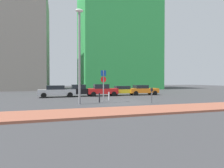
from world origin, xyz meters
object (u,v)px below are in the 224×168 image
object	(u,v)px
parked_car_orange	(142,90)
parked_car_red	(102,90)
parking_sign_post	(103,82)
parking_meter	(152,93)
traffic_bollard_near	(109,96)
parked_car_black	(80,90)
traffic_bollard_mid	(99,98)
parked_car_yellow	(123,90)
parked_car_silver	(57,91)
street_lamp	(79,49)

from	to	relation	value
parked_car_orange	parked_car_red	bearing A→B (deg)	-179.52
parking_sign_post	parking_meter	bearing A→B (deg)	-32.64
parking_sign_post	traffic_bollard_near	bearing A→B (deg)	50.83
parked_car_orange	traffic_bollard_near	world-z (taller)	parked_car_orange
parked_car_black	traffic_bollard_mid	bearing A→B (deg)	-82.56
parked_car_orange	parking_meter	bearing A→B (deg)	-111.29
parked_car_yellow	parked_car_silver	bearing A→B (deg)	-177.02
parking_sign_post	traffic_bollard_mid	size ratio (longest dim) A/B	3.41
parked_car_yellow	traffic_bollard_near	bearing A→B (deg)	-122.84
parked_car_red	traffic_bollard_mid	world-z (taller)	parked_car_red
parked_car_orange	parked_car_silver	bearing A→B (deg)	-179.14
traffic_bollard_near	traffic_bollard_mid	size ratio (longest dim) A/B	0.96
parked_car_yellow	parking_sign_post	world-z (taller)	parking_sign_post
parked_car_black	parking_sign_post	size ratio (longest dim) A/B	1.28
parking_meter	parked_car_orange	bearing A→B (deg)	68.71
parked_car_orange	parked_car_black	bearing A→B (deg)	178.28
parked_car_red	parked_car_yellow	world-z (taller)	parked_car_red
parking_meter	traffic_bollard_mid	size ratio (longest dim) A/B	1.53
traffic_bollard_mid	street_lamp	bearing A→B (deg)	-159.54
parking_sign_post	traffic_bollard_mid	world-z (taller)	parking_sign_post
street_lamp	traffic_bollard_mid	size ratio (longest dim) A/B	9.10
parked_car_yellow	traffic_bollard_near	world-z (taller)	parked_car_yellow
parking_meter	street_lamp	xyz separation A→B (m)	(-6.47, 1.18, 3.93)
parked_car_orange	parking_sign_post	xyz separation A→B (m)	(-7.57, -6.73, 1.23)
parked_car_red	parking_sign_post	distance (m)	6.94
parked_car_red	traffic_bollard_mid	bearing A→B (deg)	-105.66
parked_car_yellow	traffic_bollard_mid	bearing A→B (deg)	-124.54
parked_car_black	street_lamp	size ratio (longest dim) A/B	0.48
parked_car_orange	traffic_bollard_mid	size ratio (longest dim) A/B	4.74
parked_car_silver	traffic_bollard_near	distance (m)	7.67
parked_car_red	street_lamp	size ratio (longest dim) A/B	0.49
parked_car_red	traffic_bollard_near	size ratio (longest dim) A/B	4.64
parking_meter	parked_car_red	bearing A→B (deg)	104.98
parked_car_orange	street_lamp	world-z (taller)	street_lamp
parking_sign_post	street_lamp	world-z (taller)	street_lamp
parked_car_orange	traffic_bollard_mid	bearing A→B (deg)	-137.84
parked_car_orange	traffic_bollard_near	distance (m)	8.78
street_lamp	traffic_bollard_near	bearing A→B (deg)	35.61
parked_car_red	parked_car_orange	distance (m)	6.07
parked_car_silver	parked_car_orange	world-z (taller)	parked_car_silver
parked_car_black	parking_sign_post	bearing A→B (deg)	-77.54
parked_car_orange	parking_meter	world-z (taller)	parked_car_orange
parked_car_orange	street_lamp	xyz separation A→B (m)	(-10.08, -8.08, 4.09)
parked_car_black	parking_sign_post	world-z (taller)	parking_sign_post
traffic_bollard_near	traffic_bollard_mid	distance (m)	2.20
street_lamp	traffic_bollard_near	distance (m)	6.05
parked_car_black	parking_meter	xyz separation A→B (m)	(5.51, -9.54, 0.12)
parked_car_red	street_lamp	world-z (taller)	street_lamp
parking_meter	traffic_bollard_near	distance (m)	4.77
parked_car_orange	street_lamp	distance (m)	13.55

